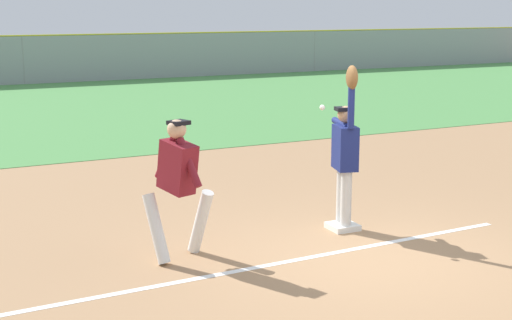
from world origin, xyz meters
TOP-DOWN VIEW (x-y plane):
  - ground_plane at (0.00, 0.00)m, footprint 72.43×72.43m
  - outfield_grass at (0.00, 15.35)m, footprint 53.75×16.00m
  - chalk_foul_line at (-3.63, 0.24)m, footprint 12.00×0.44m
  - first_base at (0.37, 1.14)m, footprint 0.39×0.39m
  - fielder at (0.38, 1.13)m, footprint 0.38×0.89m
  - runner at (-2.09, 1.02)m, footprint 0.86×0.83m
  - baseball at (0.03, 1.19)m, footprint 0.07×0.07m
  - outfield_fence at (0.00, 23.35)m, footprint 53.83×0.08m
  - parked_car_tan at (2.96, 26.05)m, footprint 4.56×2.45m

SIDE VIEW (x-z plane):
  - ground_plane at x=0.00m, z-range 0.00..0.00m
  - chalk_foul_line at x=-3.63m, z-range 0.00..0.01m
  - outfield_grass at x=0.00m, z-range 0.00..0.01m
  - first_base at x=0.37m, z-range 0.00..0.08m
  - parked_car_tan at x=2.96m, z-range 0.05..1.30m
  - outfield_fence at x=0.00m, z-range 0.00..1.95m
  - runner at x=-2.09m, z-range 0.14..1.86m
  - fielder at x=0.38m, z-range -0.02..2.26m
  - baseball at x=0.03m, z-range 1.68..1.75m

